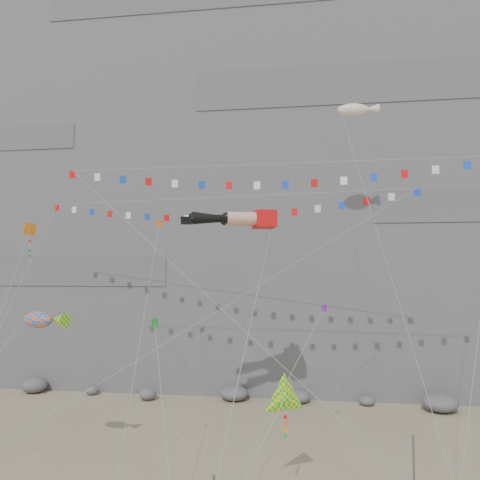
{
  "coord_description": "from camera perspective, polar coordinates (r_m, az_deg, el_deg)",
  "views": [
    {
      "loc": [
        6.67,
        -26.83,
        12.03
      ],
      "look_at": [
        1.66,
        9.0,
        14.42
      ],
      "focal_mm": 35.0,
      "sensor_mm": 36.0,
      "label": 1
    }
  ],
  "objects": [
    {
      "name": "small_kite_b",
      "position": [
        31.65,
        10.0,
        -8.65
      ],
      "size": [
        6.3,
        11.17,
        15.33
      ],
      "color": "purple",
      "rests_on": "ground"
    },
    {
      "name": "legs_kite",
      "position": [
        32.46,
        -0.17,
        2.54
      ],
      "size": [
        6.75,
        15.97,
        21.49
      ],
      "rotation": [
        0.0,
        0.0,
        0.28
      ],
      "color": "red",
      "rests_on": "ground"
    },
    {
      "name": "small_kite_a",
      "position": [
        36.91,
        -9.89,
        1.39
      ],
      "size": [
        2.76,
        14.4,
        21.0
      ],
      "color": "#FF5515",
      "rests_on": "ground"
    },
    {
      "name": "harlequin_kite",
      "position": [
        35.26,
        -24.28,
        1.11
      ],
      "size": [
        1.75,
        7.77,
        16.34
      ],
      "color": "red",
      "rests_on": "ground"
    },
    {
      "name": "cliff",
      "position": [
        60.61,
        1.48,
        8.58
      ],
      "size": [
        80.0,
        28.0,
        50.0
      ],
      "primitive_type": "cube",
      "color": "slate",
      "rests_on": "ground"
    },
    {
      "name": "flag_banner_lower",
      "position": [
        32.6,
        3.82,
        9.2
      ],
      "size": [
        29.29,
        8.13,
        22.75
      ],
      "color": "red",
      "rests_on": "ground"
    },
    {
      "name": "blimp_windsock",
      "position": [
        40.45,
        13.66,
        15.07
      ],
      "size": [
        5.37,
        15.24,
        29.11
      ],
      "color": "#F0E0C6",
      "rests_on": "ground"
    },
    {
      "name": "anchor_pole_right",
      "position": [
        27.56,
        20.44,
        -25.16
      ],
      "size": [
        0.12,
        0.12,
        3.76
      ],
      "primitive_type": "cylinder",
      "color": "slate",
      "rests_on": "ground"
    },
    {
      "name": "small_kite_c",
      "position": [
        28.99,
        -10.34,
        -10.16
      ],
      "size": [
        3.9,
        7.24,
        11.47
      ],
      "color": "green",
      "rests_on": "ground"
    },
    {
      "name": "fish_windsock",
      "position": [
        31.18,
        -23.41,
        -8.94
      ],
      "size": [
        7.78,
        5.35,
        11.57
      ],
      "color": "#F95B0C",
      "rests_on": "ground"
    },
    {
      "name": "talus_boulders",
      "position": [
        45.79,
        -0.7,
        -18.23
      ],
      "size": [
        60.0,
        3.0,
        1.2
      ],
      "primitive_type": null,
      "color": "slate",
      "rests_on": "ground"
    },
    {
      "name": "delta_kite",
      "position": [
        26.37,
        5.52,
        -18.66
      ],
      "size": [
        4.57,
        7.76,
        9.16
      ],
      "color": "yellow",
      "rests_on": "ground"
    },
    {
      "name": "flag_banner_upper",
      "position": [
        37.66,
        -2.79,
        5.19
      ],
      "size": [
        29.85,
        15.02,
        25.97
      ],
      "color": "red",
      "rests_on": "ground"
    }
  ]
}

